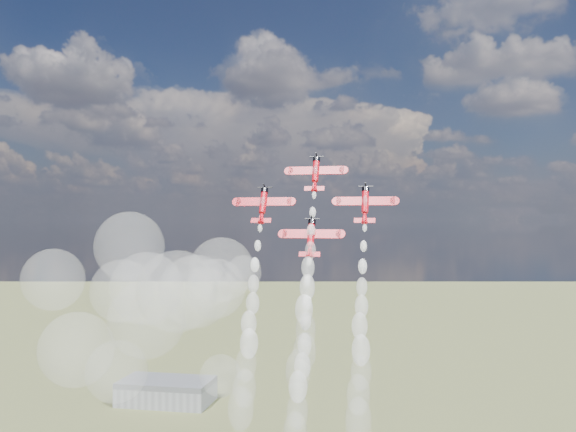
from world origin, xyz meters
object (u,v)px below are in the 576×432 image
Objects in this scene: plane_left at (263,204)px; plane_slot at (311,237)px; plane_lead at (316,173)px; plane_right at (365,204)px; hangar at (166,391)px.

plane_left is 14.63m from plane_slot.
plane_lead is 1.00× the size of plane_right.
plane_slot reaches higher than hangar.
plane_left is 23.97m from plane_right.
plane_right is at bearing -17.26° from plane_lead.
plane_left reaches higher than plane_slot.
plane_left is (96.65, -179.04, 98.61)m from hangar.
plane_right is (11.99, -3.72, -7.52)m from plane_lead.
plane_lead is 14.63m from plane_right.
plane_lead is 16.78m from plane_slot.
plane_lead reaches higher than plane_right.
plane_lead reaches higher than plane_left.
plane_lead is at bearing 162.74° from plane_right.
hangar is 3.75× the size of plane_slot.
hangar is 3.75× the size of plane_lead.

